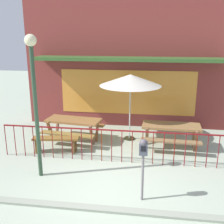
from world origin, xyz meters
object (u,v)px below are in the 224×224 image
Objects in this scene: patio_bench at (56,141)px; parking_meter_near at (143,154)px; picnic_table_left at (74,124)px; street_lamp at (34,86)px; picnic_table_right at (171,130)px; patio_umbrella at (130,80)px.

patio_bench is 3.57m from parking_meter_near.
picnic_table_left is 0.55× the size of street_lamp.
picnic_table_left is at bearing 177.59° from picnic_table_right.
picnic_table_right is 0.83× the size of patio_umbrella.
patio_bench is at bearing 93.35° from street_lamp.
patio_umbrella is 1.58× the size of parking_meter_near.
street_lamp reaches higher than patio_bench.
picnic_table_left and picnic_table_right have the same top height.
parking_meter_near is at bearing -15.53° from street_lamp.
picnic_table_right is at bearing 33.76° from street_lamp.
patio_bench is at bearing -166.78° from picnic_table_right.
picnic_table_left is 2.39m from patio_umbrella.
patio_umbrella is at bearing 13.43° from picnic_table_left.
parking_meter_near is 3.00m from street_lamp.
picnic_table_left is at bearing 84.92° from street_lamp.
patio_umbrella is at bearing 54.19° from street_lamp.
picnic_table_right is 4.46m from street_lamp.
parking_meter_near reaches higher than picnic_table_right.
patio_umbrella is (1.85, 0.44, 1.45)m from picnic_table_left.
picnic_table_right is at bearing -23.06° from patio_umbrella.
picnic_table_right is 0.53× the size of street_lamp.
parking_meter_near is (2.42, -3.15, 0.49)m from picnic_table_left.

